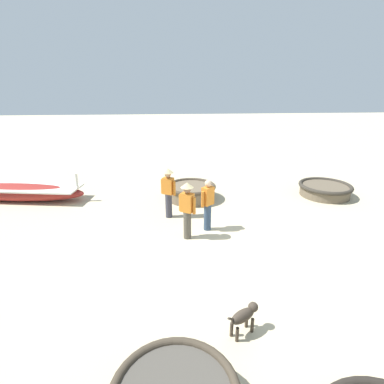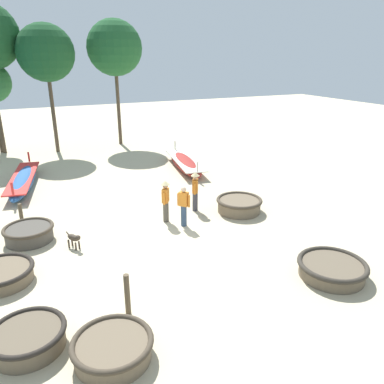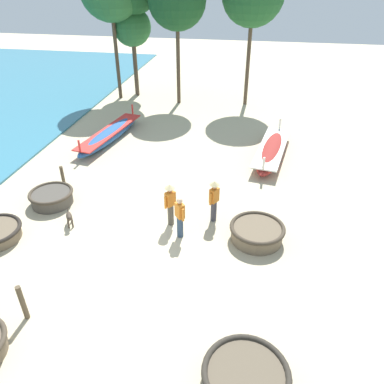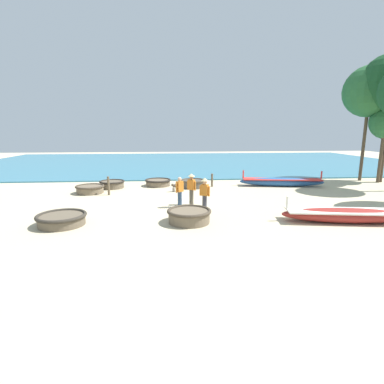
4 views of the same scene
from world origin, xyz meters
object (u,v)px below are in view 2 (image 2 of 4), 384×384
at_px(coracle_center, 113,348).
at_px(coracle_far_right, 239,204).
at_px(long_boat_green_hull, 23,180).
at_px(coracle_upturned, 1,274).
at_px(coracle_beside_post, 29,233).
at_px(coracle_front_right, 332,268).
at_px(fisherman_standing_left, 166,199).
at_px(long_boat_red_hull, 185,163).
at_px(tree_center, 46,53).
at_px(dog, 74,238).
at_px(tree_left_mid, 114,48).
at_px(coracle_far_left, 28,338).
at_px(mooring_post_inland, 127,295).
at_px(mooring_post_mid_beach, 21,215).
at_px(fisherman_standing_right, 184,205).
at_px(fisherman_hauling, 195,189).

relative_size(coracle_center, coracle_far_right, 0.94).
height_order(coracle_far_right, long_boat_green_hull, long_boat_green_hull).
bearing_deg(coracle_center, coracle_upturned, 117.69).
distance_m(coracle_upturned, coracle_beside_post, 2.57).
distance_m(coracle_front_right, fisherman_standing_left, 6.46).
bearing_deg(coracle_upturned, coracle_front_right, -23.09).
distance_m(long_boat_red_hull, tree_center, 11.25).
xyz_separation_m(coracle_beside_post, dog, (1.35, -1.25, 0.07)).
bearing_deg(coracle_beside_post, coracle_front_right, -37.83).
bearing_deg(long_boat_red_hull, dog, -135.61).
height_order(coracle_center, coracle_beside_post, coracle_beside_post).
bearing_deg(tree_left_mid, coracle_far_left, -110.42).
xyz_separation_m(coracle_upturned, long_boat_green_hull, (0.89, 8.74, 0.06)).
xyz_separation_m(coracle_far_right, mooring_post_inland, (-6.00, -4.46, 0.26)).
distance_m(coracle_center, coracle_far_left, 1.96).
bearing_deg(coracle_center, mooring_post_inland, 61.51).
bearing_deg(mooring_post_mid_beach, fisherman_standing_right, -24.22).
bearing_deg(fisherman_hauling, long_boat_green_hull, 135.39).
bearing_deg(tree_center, coracle_center, -93.02).
relative_size(coracle_beside_post, fisherman_standing_left, 1.03).
xyz_separation_m(fisherman_standing_right, mooring_post_mid_beach, (-5.60, 2.52, -0.37)).
height_order(coracle_beside_post, fisherman_hauling, fisherman_hauling).
distance_m(dog, tree_center, 15.55).
height_order(fisherman_hauling, dog, fisherman_hauling).
relative_size(mooring_post_inland, mooring_post_mid_beach, 1.24).
height_order(mooring_post_inland, tree_left_mid, tree_left_mid).
xyz_separation_m(coracle_center, long_boat_green_hull, (-1.32, 12.94, 0.05)).
distance_m(coracle_far_left, fisherman_standing_right, 7.20).
height_order(fisherman_hauling, fisherman_standing_left, same).
distance_m(coracle_beside_post, fisherman_standing_right, 5.56).
height_order(coracle_front_right, tree_center, tree_center).
distance_m(long_boat_red_hull, fisherman_standing_left, 7.32).
bearing_deg(coracle_beside_post, long_boat_red_hull, 34.16).
xyz_separation_m(coracle_front_right, coracle_center, (-6.61, -0.44, 0.01)).
distance_m(coracle_far_left, tree_left_mid, 21.35).
relative_size(fisherman_standing_right, tree_left_mid, 0.19).
relative_size(coracle_front_right, long_boat_red_hull, 0.37).
xyz_separation_m(coracle_upturned, coracle_beside_post, (0.86, 2.42, 0.04)).
bearing_deg(coracle_upturned, tree_left_mid, 64.32).
xyz_separation_m(coracle_front_right, coracle_beside_post, (-7.96, 6.18, 0.04)).
relative_size(fisherman_standing_right, mooring_post_inland, 1.37).
bearing_deg(tree_left_mid, mooring_post_inland, -104.21).
relative_size(coracle_far_right, dog, 3.09).
height_order(coracle_far_right, long_boat_red_hull, long_boat_red_hull).
height_order(fisherman_standing_left, mooring_post_inland, fisherman_standing_left).
bearing_deg(mooring_post_inland, coracle_center, -118.49).
distance_m(fisherman_standing_left, mooring_post_mid_beach, 5.48).
distance_m(coracle_beside_post, tree_center, 14.59).
relative_size(long_boat_green_hull, fisherman_hauling, 3.57).
relative_size(coracle_far_left, long_boat_red_hull, 0.31).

